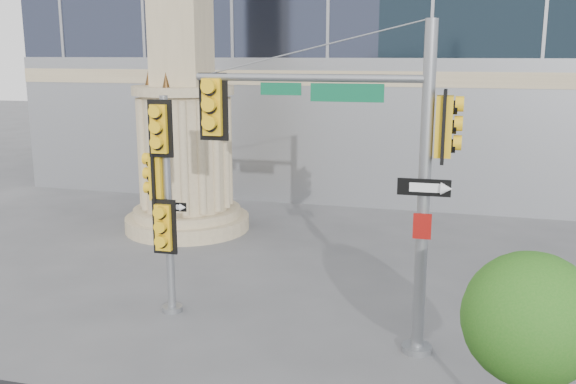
# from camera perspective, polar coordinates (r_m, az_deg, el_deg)

# --- Properties ---
(ground) EXTENTS (120.00, 120.00, 0.00)m
(ground) POSITION_cam_1_polar(r_m,az_deg,el_deg) (13.51, -0.91, -15.14)
(ground) COLOR #545456
(ground) RESTS_ON ground
(monument) EXTENTS (4.40, 4.40, 16.60)m
(monument) POSITION_cam_1_polar(r_m,az_deg,el_deg) (22.55, -9.36, 10.37)
(monument) COLOR tan
(monument) RESTS_ON ground
(main_signal_pole) EXTENTS (5.34, 0.64, 6.87)m
(main_signal_pole) POSITION_cam_1_polar(r_m,az_deg,el_deg) (13.15, 6.74, 3.59)
(main_signal_pole) COLOR slate
(main_signal_pole) RESTS_ON ground
(secondary_signal_pole) EXTENTS (0.91, 0.67, 5.26)m
(secondary_signal_pole) POSITION_cam_1_polar(r_m,az_deg,el_deg) (15.30, -11.05, 0.26)
(secondary_signal_pole) COLOR slate
(secondary_signal_pole) RESTS_ON ground
(street_tree) EXTENTS (2.13, 2.08, 3.31)m
(street_tree) POSITION_cam_1_polar(r_m,az_deg,el_deg) (10.63, 20.91, -10.95)
(street_tree) COLOR tan
(street_tree) RESTS_ON ground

